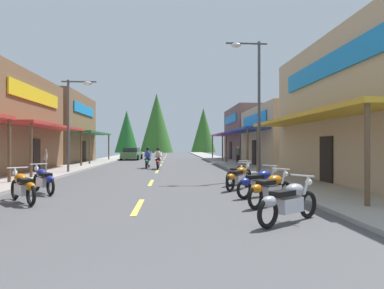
{
  "coord_description": "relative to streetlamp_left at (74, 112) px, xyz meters",
  "views": [
    {
      "loc": [
        0.93,
        -0.71,
        1.72
      ],
      "look_at": [
        2.72,
        27.58,
        1.76
      ],
      "focal_mm": 30.31,
      "sensor_mm": 36.0,
      "label": 1
    }
  ],
  "objects": [
    {
      "name": "rider_cruising_lead",
      "position": [
        4.92,
        3.3,
        -3.07
      ],
      "size": [
        0.6,
        2.14,
        1.57
      ],
      "rotation": [
        0.0,
        0.0,
        1.57
      ],
      "color": "black",
      "rests_on": "ground"
    },
    {
      "name": "motorcycle_parked_right_0",
      "position": [
        8.46,
        -12.95,
        -3.24
      ],
      "size": [
        1.8,
        1.32,
        1.04
      ],
      "rotation": [
        0.0,
        0.0,
        0.62
      ],
      "color": "black",
      "rests_on": "ground"
    },
    {
      "name": "pedestrian_browsing",
      "position": [
        -1.76,
        0.2,
        -2.85
      ],
      "size": [
        0.42,
        0.48,
        1.53
      ],
      "rotation": [
        0.0,
        0.0,
        3.78
      ],
      "color": "#726659",
      "rests_on": "ground"
    },
    {
      "name": "storefront_right_far",
      "position": [
        15.81,
        16.56,
        -0.75
      ],
      "size": [
        8.22,
        9.39,
        5.94
      ],
      "color": "brown",
      "rests_on": "ground"
    },
    {
      "name": "centerline_dashes",
      "position": [
        4.96,
        12.89,
        -3.72
      ],
      "size": [
        0.16,
        60.83,
        0.01
      ],
      "color": "#E0C64C",
      "rests_on": "ground"
    },
    {
      "name": "storefront_right_middle",
      "position": [
        16.06,
        6.05,
        -1.31
      ],
      "size": [
        8.74,
        10.02,
        4.82
      ],
      "color": "tan",
      "rests_on": "ground"
    },
    {
      "name": "pedestrian_by_shop",
      "position": [
        11.79,
        8.52,
        -2.78
      ],
      "size": [
        0.47,
        0.43,
        1.64
      ],
      "rotation": [
        0.0,
        0.0,
        0.91
      ],
      "color": "black",
      "rests_on": "ground"
    },
    {
      "name": "ground",
      "position": [
        4.96,
        8.91,
        -3.78
      ],
      "size": [
        9.78,
        86.25,
        0.1
      ],
      "primitive_type": "cube",
      "color": "#4C4C4F"
    },
    {
      "name": "motorcycle_parked_right_1",
      "position": [
        8.68,
        -10.93,
        -3.24
      ],
      "size": [
        1.71,
        1.45,
        1.04
      ],
      "rotation": [
        0.0,
        0.0,
        0.7
      ],
      "color": "black",
      "rests_on": "ground"
    },
    {
      "name": "treeline_backdrop",
      "position": [
        3.69,
        55.46,
        2.1
      ],
      "size": [
        23.35,
        7.89,
        13.65
      ],
      "color": "#316323",
      "rests_on": "ground"
    },
    {
      "name": "streetlamp_right",
      "position": [
        9.96,
        -4.03,
        0.69
      ],
      "size": [
        2.07,
        0.3,
        6.88
      ],
      "color": "#474C51",
      "rests_on": "ground"
    },
    {
      "name": "streetlamp_left",
      "position": [
        0.0,
        0.0,
        0.0
      ],
      "size": [
        2.07,
        0.3,
        5.65
      ],
      "color": "#474C51",
      "rests_on": "ground"
    },
    {
      "name": "storefront_left_far",
      "position": [
        -6.54,
        12.5,
        -0.41
      ],
      "size": [
        9.5,
        9.86,
        6.64
      ],
      "color": "brown",
      "rests_on": "ground"
    },
    {
      "name": "motorcycle_parked_right_4",
      "position": [
        8.79,
        -6.12,
        -3.24
      ],
      "size": [
        1.49,
        1.67,
        1.04
      ],
      "rotation": [
        0.0,
        0.0,
        0.85
      ],
      "color": "black",
      "rests_on": "ground"
    },
    {
      "name": "motorcycle_parked_right_3",
      "position": [
        8.48,
        -7.59,
        -3.24
      ],
      "size": [
        1.38,
        1.76,
        1.04
      ],
      "rotation": [
        0.0,
        0.0,
        0.92
      ],
      "color": "black",
      "rests_on": "ground"
    },
    {
      "name": "motorcycle_parked_right_2",
      "position": [
        8.79,
        -9.37,
        -3.24
      ],
      "size": [
        1.84,
        1.26,
        1.04
      ],
      "rotation": [
        0.0,
        0.0,
        0.58
      ],
      "color": "black",
      "rests_on": "ground"
    },
    {
      "name": "parked_car_curbside",
      "position": [
        1.27,
        18.03,
        -3.04
      ],
      "size": [
        2.24,
        4.39,
        1.4
      ],
      "rotation": [
        0.0,
        0.0,
        1.52
      ],
      "color": "#4C723F",
      "rests_on": "ground"
    },
    {
      "name": "sidewalk_left",
      "position": [
        -1.32,
        8.91,
        -3.67
      ],
      "size": [
        2.79,
        86.25,
        0.12
      ],
      "primitive_type": "cube",
      "color": "#9E9991",
      "rests_on": "ground"
    },
    {
      "name": "motorcycle_parked_left_3",
      "position": [
        1.32,
        -8.06,
        -3.24
      ],
      "size": [
        1.41,
        1.73,
        1.04
      ],
      "rotation": [
        0.0,
        0.0,
        2.24
      ],
      "color": "black",
      "rests_on": "ground"
    },
    {
      "name": "motorcycle_parked_left_2",
      "position": [
        1.47,
        -9.99,
        -3.24
      ],
      "size": [
        1.46,
        1.7,
        1.04
      ],
      "rotation": [
        0.0,
        0.0,
        2.27
      ],
      "color": "black",
      "rests_on": "ground"
    },
    {
      "name": "rider_cruising_trailing",
      "position": [
        4.12,
        4.3,
        -3.07
      ],
      "size": [
        0.6,
        2.14,
        1.57
      ],
      "rotation": [
        0.0,
        0.0,
        1.52
      ],
      "color": "black",
      "rests_on": "ground"
    },
    {
      "name": "sidewalk_right",
      "position": [
        11.24,
        8.91,
        -3.67
      ],
      "size": [
        2.79,
        86.25,
        0.12
      ],
      "primitive_type": "cube",
      "color": "#9E9991",
      "rests_on": "ground"
    }
  ]
}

